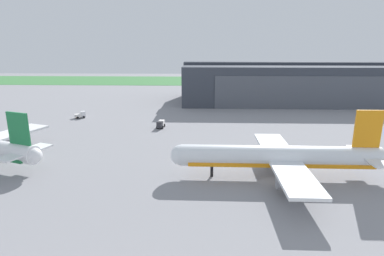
% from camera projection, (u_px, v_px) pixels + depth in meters
% --- Properties ---
extents(ground_plane, '(440.00, 440.00, 0.00)m').
position_uv_depth(ground_plane, '(270.00, 180.00, 59.29)').
color(ground_plane, gray).
extents(grass_field_strip, '(440.00, 56.00, 0.08)m').
position_uv_depth(grass_field_strip, '(221.00, 81.00, 220.60)').
color(grass_field_strip, '#3F7D42').
rests_on(grass_field_strip, ground_plane).
extents(maintenance_hangar, '(108.14, 37.12, 17.25)m').
position_uv_depth(maintenance_hangar, '(307.00, 83.00, 139.28)').
color(maintenance_hangar, '#383D47').
rests_on(maintenance_hangar, ground_plane).
extents(airliner_near_right, '(40.52, 32.48, 13.25)m').
position_uv_depth(airliner_near_right, '(279.00, 157.00, 59.27)').
color(airliner_near_right, silver).
rests_on(airliner_near_right, ground_plane).
extents(ops_van, '(2.38, 4.58, 2.23)m').
position_uv_depth(ops_van, '(161.00, 124.00, 96.07)').
color(ops_van, '#2D2D33').
rests_on(ops_van, ground_plane).
extents(stair_truck, '(3.88, 3.48, 2.23)m').
position_uv_depth(stair_truck, '(80.00, 115.00, 108.87)').
color(stair_truck, silver).
rests_on(stair_truck, ground_plane).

